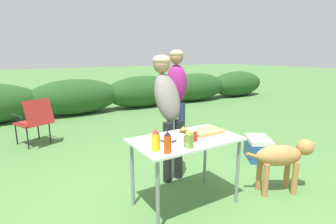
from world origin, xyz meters
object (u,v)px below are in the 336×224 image
at_px(plate_stack, 148,143).
at_px(relish_jar, 190,140).
at_px(mixing_bowl, 169,137).
at_px(beer_bottle, 183,134).
at_px(food_tray, 205,132).
at_px(standing_person_in_dark_puffer, 167,102).
at_px(dog, 283,157).
at_px(camp_chair_green_behind_table, 35,119).
at_px(standing_person_in_red_jacket, 176,88).
at_px(hot_sauce_bottle, 167,143).
at_px(mustard_bottle, 156,140).
at_px(cooler_box, 258,148).
at_px(folding_table, 186,146).
at_px(paper_cup_stack, 181,141).
at_px(ketchup_bottle, 193,135).

bearing_deg(plate_stack, relish_jar, -42.92).
distance_m(mixing_bowl, beer_bottle, 0.15).
bearing_deg(beer_bottle, mixing_bowl, 135.71).
relative_size(food_tray, standing_person_in_dark_puffer, 0.25).
height_order(dog, camp_chair_green_behind_table, camp_chair_green_behind_table).
bearing_deg(camp_chair_green_behind_table, standing_person_in_red_jacket, -57.15).
distance_m(mixing_bowl, hot_sauce_bottle, 0.35).
xyz_separation_m(food_tray, mustard_bottle, (-0.68, -0.14, 0.07)).
distance_m(beer_bottle, cooler_box, 1.93).
bearing_deg(mustard_bottle, folding_table, 17.62).
relative_size(mustard_bottle, cooler_box, 0.35).
bearing_deg(paper_cup_stack, standing_person_in_red_jacket, 57.73).
distance_m(folding_table, camp_chair_green_behind_table, 3.15).
bearing_deg(mustard_bottle, cooler_box, 15.05).
bearing_deg(cooler_box, dog, 178.72).
height_order(food_tray, paper_cup_stack, paper_cup_stack).
bearing_deg(paper_cup_stack, standing_person_in_dark_puffer, 66.17).
xyz_separation_m(mixing_bowl, standing_person_in_dark_puffer, (0.36, 0.62, 0.23)).
relative_size(mixing_bowl, standing_person_in_dark_puffer, 0.12).
xyz_separation_m(folding_table, camp_chair_green_behind_table, (-1.16, 2.92, -0.20)).
xyz_separation_m(folding_table, relish_jar, (-0.13, -0.24, 0.15)).
xyz_separation_m(standing_person_in_dark_puffer, standing_person_in_red_jacket, (0.70, 0.86, 0.03)).
height_order(standing_person_in_red_jacket, dog, standing_person_in_red_jacket).
relative_size(standing_person_in_red_jacket, cooler_box, 2.87).
relative_size(mustard_bottle, standing_person_in_dark_puffer, 0.13).
bearing_deg(standing_person_in_red_jacket, standing_person_in_dark_puffer, -93.64).
distance_m(hot_sauce_bottle, standing_person_in_dark_puffer, 1.08).
relative_size(folding_table, camp_chair_green_behind_table, 1.32).
relative_size(standing_person_in_red_jacket, dog, 2.04).
relative_size(ketchup_bottle, hot_sauce_bottle, 0.68).
bearing_deg(mustard_bottle, standing_person_in_dark_puffer, 52.54).
bearing_deg(mixing_bowl, relish_jar, -80.49).
bearing_deg(camp_chair_green_behind_table, ketchup_bottle, -91.48).
bearing_deg(mixing_bowl, hot_sauce_bottle, -123.83).
bearing_deg(mixing_bowl, ketchup_bottle, -37.64).
relative_size(mixing_bowl, relish_jar, 1.26).
height_order(mustard_bottle, standing_person_in_red_jacket, standing_person_in_red_jacket).
distance_m(food_tray, hot_sauce_bottle, 0.68).
distance_m(folding_table, dog, 1.19).
relative_size(folding_table, hot_sauce_bottle, 5.39).
bearing_deg(plate_stack, mustard_bottle, -93.03).
relative_size(hot_sauce_bottle, beer_bottle, 1.31).
relative_size(mixing_bowl, mustard_bottle, 0.97).
xyz_separation_m(folding_table, hot_sauce_bottle, (-0.37, -0.25, 0.17)).
distance_m(standing_person_in_dark_puffer, dog, 1.50).
bearing_deg(dog, hot_sauce_bottle, -71.03).
relative_size(plate_stack, ketchup_bottle, 1.54).
distance_m(food_tray, plate_stack, 0.67).
bearing_deg(cooler_box, ketchup_bottle, 142.12).
bearing_deg(dog, camp_chair_green_behind_table, -121.62).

